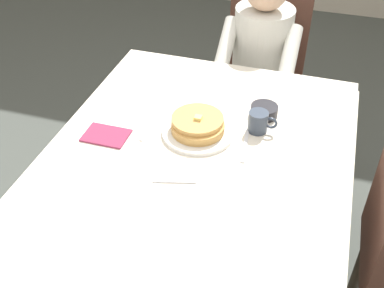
{
  "coord_description": "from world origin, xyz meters",
  "views": [
    {
      "loc": [
        0.38,
        -1.22,
        1.86
      ],
      "look_at": [
        -0.02,
        0.05,
        0.79
      ],
      "focal_mm": 44.42,
      "sensor_mm": 36.0,
      "label": 1
    }
  ],
  "objects_px": {
    "cup_coffee": "(259,122)",
    "knife_right_of_plate": "(245,145)",
    "fork_left_of_plate": "(150,127)",
    "diner_person": "(260,55)",
    "breakfast_stack": "(198,124)",
    "spoon_near_edge": "(174,181)",
    "bowl_butter": "(264,111)",
    "chair_diner": "(263,65)",
    "plate_breakfast": "(198,132)",
    "dining_table_main": "(192,183)"
  },
  "relations": [
    {
      "from": "cup_coffee",
      "to": "knife_right_of_plate",
      "type": "distance_m",
      "value": 0.12
    },
    {
      "from": "cup_coffee",
      "to": "fork_left_of_plate",
      "type": "distance_m",
      "value": 0.42
    },
    {
      "from": "knife_right_of_plate",
      "to": "diner_person",
      "type": "bearing_deg",
      "value": -0.03
    },
    {
      "from": "diner_person",
      "to": "breakfast_stack",
      "type": "height_order",
      "value": "diner_person"
    },
    {
      "from": "fork_left_of_plate",
      "to": "spoon_near_edge",
      "type": "xyz_separation_m",
      "value": [
        0.19,
        -0.26,
        0.0
      ]
    },
    {
      "from": "fork_left_of_plate",
      "to": "knife_right_of_plate",
      "type": "distance_m",
      "value": 0.38
    },
    {
      "from": "diner_person",
      "to": "spoon_near_edge",
      "type": "height_order",
      "value": "diner_person"
    },
    {
      "from": "bowl_butter",
      "to": "knife_right_of_plate",
      "type": "xyz_separation_m",
      "value": [
        -0.03,
        -0.22,
        -0.02
      ]
    },
    {
      "from": "chair_diner",
      "to": "fork_left_of_plate",
      "type": "relative_size",
      "value": 5.17
    },
    {
      "from": "bowl_butter",
      "to": "spoon_near_edge",
      "type": "height_order",
      "value": "bowl_butter"
    },
    {
      "from": "plate_breakfast",
      "to": "breakfast_stack",
      "type": "height_order",
      "value": "breakfast_stack"
    },
    {
      "from": "diner_person",
      "to": "bowl_butter",
      "type": "height_order",
      "value": "diner_person"
    },
    {
      "from": "dining_table_main",
      "to": "spoon_near_edge",
      "type": "relative_size",
      "value": 10.16
    },
    {
      "from": "spoon_near_edge",
      "to": "dining_table_main",
      "type": "bearing_deg",
      "value": 57.89
    },
    {
      "from": "plate_breakfast",
      "to": "dining_table_main",
      "type": "bearing_deg",
      "value": -80.53
    },
    {
      "from": "cup_coffee",
      "to": "fork_left_of_plate",
      "type": "bearing_deg",
      "value": -165.27
    },
    {
      "from": "bowl_butter",
      "to": "breakfast_stack",
      "type": "bearing_deg",
      "value": -138.66
    },
    {
      "from": "dining_table_main",
      "to": "diner_person",
      "type": "distance_m",
      "value": 1.02
    },
    {
      "from": "spoon_near_edge",
      "to": "cup_coffee",
      "type": "bearing_deg",
      "value": 44.27
    },
    {
      "from": "knife_right_of_plate",
      "to": "fork_left_of_plate",
      "type": "bearing_deg",
      "value": 83.29
    },
    {
      "from": "breakfast_stack",
      "to": "bowl_butter",
      "type": "distance_m",
      "value": 0.3
    },
    {
      "from": "breakfast_stack",
      "to": "knife_right_of_plate",
      "type": "distance_m",
      "value": 0.2
    },
    {
      "from": "plate_breakfast",
      "to": "knife_right_of_plate",
      "type": "xyz_separation_m",
      "value": [
        0.19,
        -0.02,
        -0.01
      ]
    },
    {
      "from": "cup_coffee",
      "to": "spoon_near_edge",
      "type": "height_order",
      "value": "cup_coffee"
    },
    {
      "from": "chair_diner",
      "to": "knife_right_of_plate",
      "type": "bearing_deg",
      "value": 95.65
    },
    {
      "from": "chair_diner",
      "to": "bowl_butter",
      "type": "xyz_separation_m",
      "value": [
        0.13,
        -0.79,
        0.23
      ]
    },
    {
      "from": "diner_person",
      "to": "knife_right_of_plate",
      "type": "height_order",
      "value": "diner_person"
    },
    {
      "from": "breakfast_stack",
      "to": "spoon_near_edge",
      "type": "bearing_deg",
      "value": -89.62
    },
    {
      "from": "breakfast_stack",
      "to": "knife_right_of_plate",
      "type": "relative_size",
      "value": 1.07
    },
    {
      "from": "plate_breakfast",
      "to": "breakfast_stack",
      "type": "distance_m",
      "value": 0.03
    },
    {
      "from": "dining_table_main",
      "to": "diner_person",
      "type": "height_order",
      "value": "diner_person"
    },
    {
      "from": "breakfast_stack",
      "to": "bowl_butter",
      "type": "bearing_deg",
      "value": 41.34
    },
    {
      "from": "cup_coffee",
      "to": "bowl_butter",
      "type": "xyz_separation_m",
      "value": [
        0.0,
        0.11,
        -0.02
      ]
    },
    {
      "from": "chair_diner",
      "to": "fork_left_of_plate",
      "type": "bearing_deg",
      "value": 74.43
    },
    {
      "from": "plate_breakfast",
      "to": "bowl_butter",
      "type": "distance_m",
      "value": 0.3
    },
    {
      "from": "knife_right_of_plate",
      "to": "dining_table_main",
      "type": "bearing_deg",
      "value": 128.93
    },
    {
      "from": "dining_table_main",
      "to": "fork_left_of_plate",
      "type": "xyz_separation_m",
      "value": [
        -0.22,
        0.16,
        0.09
      ]
    },
    {
      "from": "dining_table_main",
      "to": "spoon_near_edge",
      "type": "distance_m",
      "value": 0.14
    },
    {
      "from": "bowl_butter",
      "to": "fork_left_of_plate",
      "type": "bearing_deg",
      "value": -152.23
    },
    {
      "from": "breakfast_stack",
      "to": "fork_left_of_plate",
      "type": "distance_m",
      "value": 0.19
    },
    {
      "from": "cup_coffee",
      "to": "fork_left_of_plate",
      "type": "xyz_separation_m",
      "value": [
        -0.41,
        -0.11,
        -0.04
      ]
    },
    {
      "from": "chair_diner",
      "to": "plate_breakfast",
      "type": "bearing_deg",
      "value": 84.76
    },
    {
      "from": "dining_table_main",
      "to": "knife_right_of_plate",
      "type": "relative_size",
      "value": 7.62
    },
    {
      "from": "dining_table_main",
      "to": "plate_breakfast",
      "type": "relative_size",
      "value": 5.44
    },
    {
      "from": "breakfast_stack",
      "to": "bowl_butter",
      "type": "relative_size",
      "value": 1.94
    },
    {
      "from": "diner_person",
      "to": "cup_coffee",
      "type": "distance_m",
      "value": 0.76
    },
    {
      "from": "dining_table_main",
      "to": "chair_diner",
      "type": "xyz_separation_m",
      "value": [
        0.06,
        1.17,
        -0.12
      ]
    },
    {
      "from": "knife_right_of_plate",
      "to": "spoon_near_edge",
      "type": "xyz_separation_m",
      "value": [
        -0.19,
        -0.26,
        0.0
      ]
    },
    {
      "from": "chair_diner",
      "to": "knife_right_of_plate",
      "type": "distance_m",
      "value": 1.03
    },
    {
      "from": "plate_breakfast",
      "to": "fork_left_of_plate",
      "type": "bearing_deg",
      "value": -173.99
    }
  ]
}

